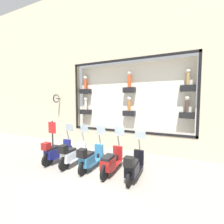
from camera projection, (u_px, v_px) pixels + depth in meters
name	position (u px, v px, depth m)	size (l,w,h in m)	color
ground_plane	(95.00, 181.00, 5.03)	(120.00, 120.00, 0.00)	gray
building_facade	(129.00, 61.00, 7.96)	(1.18, 36.00, 9.35)	beige
scooter_black_0	(134.00, 166.00, 5.11)	(1.79, 0.60, 1.52)	black
scooter_red_1	(111.00, 161.00, 5.54)	(1.81, 0.60, 1.64)	black
scooter_teal_2	(90.00, 158.00, 5.83)	(1.80, 0.60, 1.66)	black
scooter_white_3	(72.00, 154.00, 6.20)	(1.81, 0.60, 1.61)	black
scooter_navy_4	(56.00, 151.00, 6.56)	(1.81, 0.61, 1.60)	black
shop_sign_post	(52.00, 137.00, 7.33)	(0.36, 0.45, 1.72)	#232326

